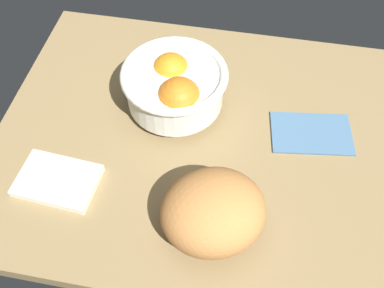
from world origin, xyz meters
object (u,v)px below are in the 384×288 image
fruit_bowl (175,86)px  napkin_spare (58,181)px  napkin_folded (312,133)px  bread_loaf (213,211)px

fruit_bowl → napkin_spare: 26.91cm
napkin_folded → napkin_spare: (42.89, 18.78, 0.30)cm
fruit_bowl → bread_loaf: bearing=114.7°
fruit_bowl → bread_loaf: (-10.90, 23.74, -0.90)cm
napkin_folded → napkin_spare: 46.82cm
napkin_spare → fruit_bowl: bearing=-128.8°
bread_loaf → napkin_folded: (-15.46, -21.98, -4.79)cm
fruit_bowl → napkin_folded: fruit_bowl is taller
fruit_bowl → napkin_spare: fruit_bowl is taller
fruit_bowl → bread_loaf: 26.14cm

